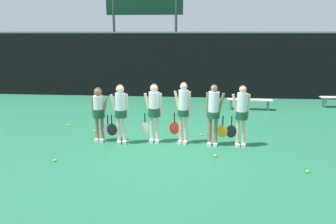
{
  "coord_description": "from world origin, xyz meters",
  "views": [
    {
      "loc": [
        0.83,
        -9.03,
        3.14
      ],
      "look_at": [
        0.03,
        0.01,
        0.95
      ],
      "focal_mm": 35.0,
      "sensor_mm": 36.0,
      "label": 1
    }
  ],
  "objects_px": {
    "scoreboard": "(144,5)",
    "tennis_ball_3": "(308,171)",
    "tennis_ball_5": "(95,131)",
    "player_4": "(214,110)",
    "tennis_ball_0": "(201,135)",
    "player_2": "(154,108)",
    "tennis_ball_2": "(69,125)",
    "player_5": "(241,111)",
    "player_0": "(99,110)",
    "player_3": "(183,108)",
    "tennis_ball_4": "(215,156)",
    "player_1": "(120,109)",
    "bench_courtside": "(249,101)",
    "tennis_ball_1": "(55,160)"
  },
  "relations": [
    {
      "from": "scoreboard",
      "to": "tennis_ball_3",
      "type": "xyz_separation_m",
      "value": [
        5.47,
        -10.89,
        -4.54
      ]
    },
    {
      "from": "tennis_ball_5",
      "to": "player_4",
      "type": "bearing_deg",
      "value": -14.08
    },
    {
      "from": "tennis_ball_0",
      "to": "player_2",
      "type": "bearing_deg",
      "value": -152.04
    },
    {
      "from": "tennis_ball_2",
      "to": "tennis_ball_3",
      "type": "bearing_deg",
      "value": -25.24
    },
    {
      "from": "scoreboard",
      "to": "player_2",
      "type": "distance_m",
      "value": 9.84
    },
    {
      "from": "scoreboard",
      "to": "player_4",
      "type": "height_order",
      "value": "scoreboard"
    },
    {
      "from": "tennis_ball_0",
      "to": "player_5",
      "type": "bearing_deg",
      "value": -38.89
    },
    {
      "from": "tennis_ball_2",
      "to": "tennis_ball_5",
      "type": "distance_m",
      "value": 1.28
    },
    {
      "from": "tennis_ball_2",
      "to": "player_0",
      "type": "bearing_deg",
      "value": -43.53
    },
    {
      "from": "player_4",
      "to": "tennis_ball_2",
      "type": "bearing_deg",
      "value": 169.51
    },
    {
      "from": "player_3",
      "to": "player_5",
      "type": "bearing_deg",
      "value": 7.1
    },
    {
      "from": "tennis_ball_2",
      "to": "tennis_ball_3",
      "type": "xyz_separation_m",
      "value": [
        6.98,
        -3.29,
        -0.0
      ]
    },
    {
      "from": "tennis_ball_4",
      "to": "player_2",
      "type": "bearing_deg",
      "value": 149.27
    },
    {
      "from": "player_1",
      "to": "tennis_ball_3",
      "type": "relative_size",
      "value": 25.03
    },
    {
      "from": "scoreboard",
      "to": "player_0",
      "type": "height_order",
      "value": "scoreboard"
    },
    {
      "from": "bench_courtside",
      "to": "tennis_ball_2",
      "type": "relative_size",
      "value": 26.31
    },
    {
      "from": "player_0",
      "to": "tennis_ball_0",
      "type": "relative_size",
      "value": 25.21
    },
    {
      "from": "player_0",
      "to": "tennis_ball_1",
      "type": "distance_m",
      "value": 2.03
    },
    {
      "from": "tennis_ball_0",
      "to": "tennis_ball_5",
      "type": "xyz_separation_m",
      "value": [
        -3.45,
        0.08,
        0.0
      ]
    },
    {
      "from": "player_2",
      "to": "player_5",
      "type": "height_order",
      "value": "player_5"
    },
    {
      "from": "bench_courtside",
      "to": "tennis_ball_1",
      "type": "relative_size",
      "value": 27.83
    },
    {
      "from": "player_3",
      "to": "player_1",
      "type": "bearing_deg",
      "value": -162.81
    },
    {
      "from": "player_4",
      "to": "tennis_ball_0",
      "type": "xyz_separation_m",
      "value": [
        -0.32,
        0.87,
        -1.01
      ]
    },
    {
      "from": "tennis_ball_1",
      "to": "tennis_ball_5",
      "type": "xyz_separation_m",
      "value": [
        0.24,
        2.54,
        0.0
      ]
    },
    {
      "from": "tennis_ball_3",
      "to": "tennis_ball_5",
      "type": "xyz_separation_m",
      "value": [
        -5.87,
        2.67,
        0.0
      ]
    },
    {
      "from": "tennis_ball_2",
      "to": "tennis_ball_3",
      "type": "relative_size",
      "value": 1.03
    },
    {
      "from": "player_1",
      "to": "player_4",
      "type": "distance_m",
      "value": 2.65
    },
    {
      "from": "scoreboard",
      "to": "tennis_ball_3",
      "type": "distance_m",
      "value": 13.0
    },
    {
      "from": "tennis_ball_5",
      "to": "tennis_ball_4",
      "type": "bearing_deg",
      "value": -25.97
    },
    {
      "from": "tennis_ball_2",
      "to": "tennis_ball_4",
      "type": "bearing_deg",
      "value": -26.66
    },
    {
      "from": "player_5",
      "to": "tennis_ball_0",
      "type": "height_order",
      "value": "player_5"
    },
    {
      "from": "tennis_ball_1",
      "to": "tennis_ball_4",
      "type": "height_order",
      "value": "same"
    },
    {
      "from": "bench_courtside",
      "to": "player_0",
      "type": "height_order",
      "value": "player_0"
    },
    {
      "from": "scoreboard",
      "to": "tennis_ball_2",
      "type": "relative_size",
      "value": 81.49
    },
    {
      "from": "player_2",
      "to": "player_0",
      "type": "bearing_deg",
      "value": -177.74
    },
    {
      "from": "player_0",
      "to": "tennis_ball_3",
      "type": "height_order",
      "value": "player_0"
    },
    {
      "from": "bench_courtside",
      "to": "tennis_ball_0",
      "type": "height_order",
      "value": "bench_courtside"
    },
    {
      "from": "player_1",
      "to": "player_4",
      "type": "xyz_separation_m",
      "value": [
        2.65,
        0.07,
        0.01
      ]
    },
    {
      "from": "player_1",
      "to": "tennis_ball_2",
      "type": "distance_m",
      "value": 2.94
    },
    {
      "from": "player_1",
      "to": "tennis_ball_1",
      "type": "bearing_deg",
      "value": -142.88
    },
    {
      "from": "player_0",
      "to": "player_4",
      "type": "xyz_separation_m",
      "value": [
        3.32,
        -0.08,
        0.09
      ]
    },
    {
      "from": "tennis_ball_2",
      "to": "tennis_ball_5",
      "type": "xyz_separation_m",
      "value": [
        1.12,
        -0.62,
        -0.0
      ]
    },
    {
      "from": "player_3",
      "to": "player_5",
      "type": "xyz_separation_m",
      "value": [
        1.63,
        -0.12,
        -0.02
      ]
    },
    {
      "from": "player_0",
      "to": "tennis_ball_4",
      "type": "distance_m",
      "value": 3.61
    },
    {
      "from": "player_2",
      "to": "tennis_ball_0",
      "type": "distance_m",
      "value": 1.86
    },
    {
      "from": "tennis_ball_0",
      "to": "tennis_ball_2",
      "type": "xyz_separation_m",
      "value": [
        -4.56,
        0.7,
        0.0
      ]
    },
    {
      "from": "player_1",
      "to": "tennis_ball_0",
      "type": "relative_size",
      "value": 26.99
    },
    {
      "from": "player_0",
      "to": "tennis_ball_2",
      "type": "height_order",
      "value": "player_0"
    },
    {
      "from": "player_0",
      "to": "player_5",
      "type": "xyz_separation_m",
      "value": [
        4.08,
        -0.09,
        0.07
      ]
    },
    {
      "from": "player_0",
      "to": "player_3",
      "type": "height_order",
      "value": "player_3"
    }
  ]
}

